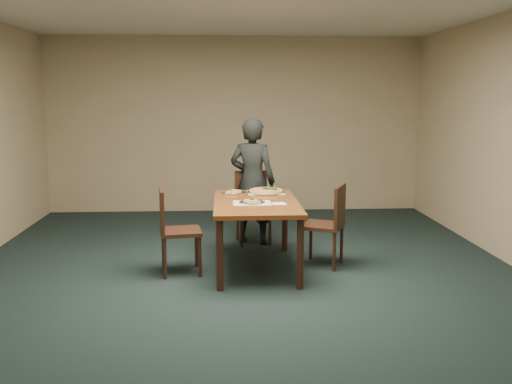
{
  "coord_description": "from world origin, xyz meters",
  "views": [
    {
      "loc": [
        -0.2,
        -5.23,
        1.87
      ],
      "look_at": [
        0.15,
        0.78,
        0.85
      ],
      "focal_mm": 40.0,
      "sensor_mm": 36.0,
      "label": 1
    }
  ],
  "objects": [
    {
      "name": "chair_left",
      "position": [
        -0.73,
        0.66,
        0.52
      ],
      "size": [
        0.48,
        0.48,
        0.91
      ],
      "rotation": [
        0.0,
        0.0,
        1.71
      ],
      "color": "black",
      "rests_on": "ground"
    },
    {
      "name": "ground",
      "position": [
        0.0,
        0.0,
        0.0
      ],
      "size": [
        8.0,
        8.0,
        0.0
      ],
      "primitive_type": "plane",
      "color": "black",
      "rests_on": "ground"
    },
    {
      "name": "placemat_near",
      "position": [
        0.1,
        0.67,
        0.75
      ],
      "size": [
        0.4,
        0.3,
        0.0
      ],
      "primitive_type": "cube",
      "color": "white",
      "rests_on": "dining_table"
    },
    {
      "name": "dining_table",
      "position": [
        0.15,
        0.78,
        0.66
      ],
      "size": [
        0.9,
        1.5,
        0.75
      ],
      "color": "#633213",
      "rests_on": "ground"
    },
    {
      "name": "placemat_main",
      "position": [
        0.3,
        1.31,
        0.75
      ],
      "size": [
        0.42,
        0.32,
        0.0
      ],
      "primitive_type": "cube",
      "color": "white",
      "rests_on": "dining_table"
    },
    {
      "name": "slice_plate_near",
      "position": [
        0.1,
        0.67,
        0.76
      ],
      "size": [
        0.28,
        0.28,
        0.06
      ],
      "color": "silver",
      "rests_on": "dining_table"
    },
    {
      "name": "chair_right",
      "position": [
        0.97,
        0.83,
        0.52
      ],
      "size": [
        0.56,
        0.56,
        0.91
      ],
      "rotation": [
        0.0,
        0.0,
        -1.99
      ],
      "color": "black",
      "rests_on": "ground"
    },
    {
      "name": "napkin",
      "position": [
        0.38,
        0.6,
        0.75
      ],
      "size": [
        0.16,
        0.16,
        0.01
      ],
      "primitive_type": "cube",
      "rotation": [
        0.0,
        0.0,
        0.12
      ],
      "color": "white",
      "rests_on": "dining_table"
    },
    {
      "name": "slice_plate_far",
      "position": [
        -0.08,
        1.31,
        0.76
      ],
      "size": [
        0.28,
        0.28,
        0.06
      ],
      "color": "silver",
      "rests_on": "dining_table"
    },
    {
      "name": "pizza_pan",
      "position": [
        0.3,
        1.31,
        0.77
      ],
      "size": [
        0.43,
        0.43,
        0.07
      ],
      "color": "silver",
      "rests_on": "dining_table"
    },
    {
      "name": "chair_far",
      "position": [
        0.18,
        1.96,
        0.52
      ],
      "size": [
        0.47,
        0.47,
        0.91
      ],
      "rotation": [
        0.0,
        0.0,
        0.12
      ],
      "color": "black",
      "rests_on": "ground"
    },
    {
      "name": "room_shell",
      "position": [
        0.0,
        0.0,
        1.74
      ],
      "size": [
        8.0,
        8.0,
        8.0
      ],
      "color": "tan",
      "rests_on": "ground"
    },
    {
      "name": "diner",
      "position": [
        0.17,
        1.88,
        0.8
      ],
      "size": [
        0.68,
        0.56,
        1.6
      ],
      "primitive_type": "imported",
      "rotation": [
        0.0,
        0.0,
        2.8
      ],
      "color": "black",
      "rests_on": "ground"
    }
  ]
}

